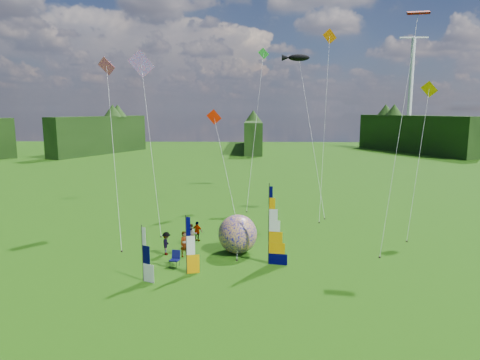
{
  "coord_description": "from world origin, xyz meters",
  "views": [
    {
      "loc": [
        -0.17,
        -24.18,
        10.19
      ],
      "look_at": [
        -1.0,
        4.0,
        5.5
      ],
      "focal_mm": 32.0,
      "sensor_mm": 36.0,
      "label": 1
    }
  ],
  "objects_px": {
    "feather_banner_main": "(269,226)",
    "side_banner_left": "(186,246)",
    "side_banner_far": "(143,254)",
    "spectator_d": "(197,231)",
    "kite_whale": "(311,123)",
    "spectator_c": "(166,243)",
    "spectator_b": "(192,235)",
    "spectator_a": "(184,244)",
    "camp_chair": "(175,259)",
    "bol_inflatable": "(238,234)"
  },
  "relations": [
    {
      "from": "side_banner_far",
      "to": "bol_inflatable",
      "type": "bearing_deg",
      "value": 68.63
    },
    {
      "from": "camp_chair",
      "to": "spectator_d",
      "type": "bearing_deg",
      "value": 95.69
    },
    {
      "from": "spectator_d",
      "to": "spectator_a",
      "type": "bearing_deg",
      "value": 107.52
    },
    {
      "from": "bol_inflatable",
      "to": "spectator_c",
      "type": "xyz_separation_m",
      "value": [
        -5.02,
        -0.55,
        -0.57
      ]
    },
    {
      "from": "side_banner_left",
      "to": "side_banner_far",
      "type": "height_order",
      "value": "side_banner_left"
    },
    {
      "from": "side_banner_far",
      "to": "spectator_b",
      "type": "bearing_deg",
      "value": 99.06
    },
    {
      "from": "feather_banner_main",
      "to": "camp_chair",
      "type": "height_order",
      "value": "feather_banner_main"
    },
    {
      "from": "side_banner_left",
      "to": "camp_chair",
      "type": "distance_m",
      "value": 2.01
    },
    {
      "from": "side_banner_far",
      "to": "spectator_d",
      "type": "bearing_deg",
      "value": 98.76
    },
    {
      "from": "side_banner_left",
      "to": "spectator_a",
      "type": "distance_m",
      "value": 3.41
    },
    {
      "from": "spectator_b",
      "to": "spectator_a",
      "type": "bearing_deg",
      "value": -102.45
    },
    {
      "from": "camp_chair",
      "to": "side_banner_left",
      "type": "bearing_deg",
      "value": -36.69
    },
    {
      "from": "spectator_a",
      "to": "spectator_d",
      "type": "height_order",
      "value": "spectator_a"
    },
    {
      "from": "side_banner_far",
      "to": "bol_inflatable",
      "type": "height_order",
      "value": "side_banner_far"
    },
    {
      "from": "spectator_c",
      "to": "kite_whale",
      "type": "relative_size",
      "value": 0.09
    },
    {
      "from": "spectator_d",
      "to": "camp_chair",
      "type": "relative_size",
      "value": 1.47
    },
    {
      "from": "spectator_a",
      "to": "spectator_b",
      "type": "height_order",
      "value": "spectator_a"
    },
    {
      "from": "side_banner_left",
      "to": "spectator_d",
      "type": "height_order",
      "value": "side_banner_left"
    },
    {
      "from": "feather_banner_main",
      "to": "camp_chair",
      "type": "distance_m",
      "value": 6.53
    },
    {
      "from": "bol_inflatable",
      "to": "spectator_c",
      "type": "distance_m",
      "value": 5.08
    },
    {
      "from": "spectator_b",
      "to": "side_banner_left",
      "type": "bearing_deg",
      "value": -94.26
    },
    {
      "from": "spectator_c",
      "to": "kite_whale",
      "type": "height_order",
      "value": "kite_whale"
    },
    {
      "from": "spectator_b",
      "to": "spectator_d",
      "type": "relative_size",
      "value": 1.04
    },
    {
      "from": "bol_inflatable",
      "to": "spectator_b",
      "type": "xyz_separation_m",
      "value": [
        -3.54,
        1.66,
        -0.57
      ]
    },
    {
      "from": "spectator_b",
      "to": "kite_whale",
      "type": "relative_size",
      "value": 0.09
    },
    {
      "from": "feather_banner_main",
      "to": "side_banner_left",
      "type": "bearing_deg",
      "value": -150.36
    },
    {
      "from": "side_banner_far",
      "to": "spectator_b",
      "type": "xyz_separation_m",
      "value": [
        1.93,
        6.96,
        -0.86
      ]
    },
    {
      "from": "side_banner_far",
      "to": "kite_whale",
      "type": "xyz_separation_m",
      "value": [
        12.5,
        20.53,
        7.03
      ]
    },
    {
      "from": "bol_inflatable",
      "to": "spectator_a",
      "type": "xyz_separation_m",
      "value": [
        -3.68,
        -0.87,
        -0.49
      ]
    },
    {
      "from": "spectator_b",
      "to": "camp_chair",
      "type": "bearing_deg",
      "value": -105.23
    },
    {
      "from": "spectator_a",
      "to": "camp_chair",
      "type": "relative_size",
      "value": 1.68
    },
    {
      "from": "side_banner_left",
      "to": "kite_whale",
      "type": "height_order",
      "value": "kite_whale"
    },
    {
      "from": "bol_inflatable",
      "to": "spectator_a",
      "type": "distance_m",
      "value": 3.82
    },
    {
      "from": "camp_chair",
      "to": "spectator_a",
      "type": "bearing_deg",
      "value": 94.38
    },
    {
      "from": "feather_banner_main",
      "to": "bol_inflatable",
      "type": "xyz_separation_m",
      "value": [
        -2.12,
        2.22,
        -1.25
      ]
    },
    {
      "from": "spectator_c",
      "to": "feather_banner_main",
      "type": "bearing_deg",
      "value": -104.84
    },
    {
      "from": "spectator_a",
      "to": "camp_chair",
      "type": "bearing_deg",
      "value": -140.06
    },
    {
      "from": "spectator_d",
      "to": "camp_chair",
      "type": "xyz_separation_m",
      "value": [
        -0.79,
        -5.51,
        -0.25
      ]
    },
    {
      "from": "side_banner_left",
      "to": "spectator_d",
      "type": "bearing_deg",
      "value": 79.15
    },
    {
      "from": "kite_whale",
      "to": "spectator_b",
      "type": "bearing_deg",
      "value": -140.53
    },
    {
      "from": "side_banner_left",
      "to": "camp_chair",
      "type": "relative_size",
      "value": 3.43
    },
    {
      "from": "side_banner_far",
      "to": "spectator_d",
      "type": "xyz_separation_m",
      "value": [
        2.24,
        7.92,
        -0.9
      ]
    },
    {
      "from": "spectator_a",
      "to": "side_banner_left",
      "type": "bearing_deg",
      "value": -119.33
    },
    {
      "from": "spectator_d",
      "to": "spectator_b",
      "type": "bearing_deg",
      "value": 97.03
    },
    {
      "from": "spectator_b",
      "to": "side_banner_far",
      "type": "bearing_deg",
      "value": -114.67
    },
    {
      "from": "spectator_c",
      "to": "side_banner_left",
      "type": "bearing_deg",
      "value": -152.48
    },
    {
      "from": "side_banner_left",
      "to": "side_banner_far",
      "type": "xyz_separation_m",
      "value": [
        -2.42,
        -1.21,
        -0.15
      ]
    },
    {
      "from": "side_banner_left",
      "to": "spectator_d",
      "type": "distance_m",
      "value": 6.78
    },
    {
      "from": "side_banner_left",
      "to": "spectator_c",
      "type": "distance_m",
      "value": 4.17
    },
    {
      "from": "feather_banner_main",
      "to": "kite_whale",
      "type": "distance_m",
      "value": 19.12
    }
  ]
}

